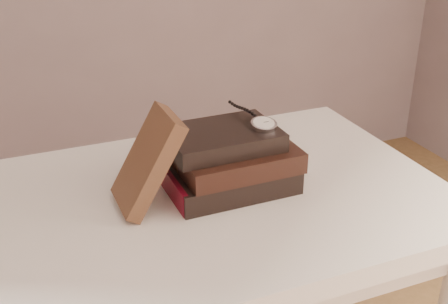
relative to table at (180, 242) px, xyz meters
name	(u,v)px	position (x,y,z in m)	size (l,w,h in m)	color
table	(180,242)	(0.00, 0.00, 0.00)	(1.00, 0.60, 0.75)	white
book_stack	(230,161)	(0.11, 0.01, 0.15)	(0.24, 0.16, 0.12)	black
journal	(148,161)	(-0.05, 0.00, 0.18)	(0.03, 0.11, 0.19)	#3F2618
pocket_watch	(261,123)	(0.17, 0.00, 0.22)	(0.05, 0.15, 0.02)	silver
eyeglasses	(173,146)	(0.02, 0.09, 0.16)	(0.10, 0.11, 0.05)	silver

